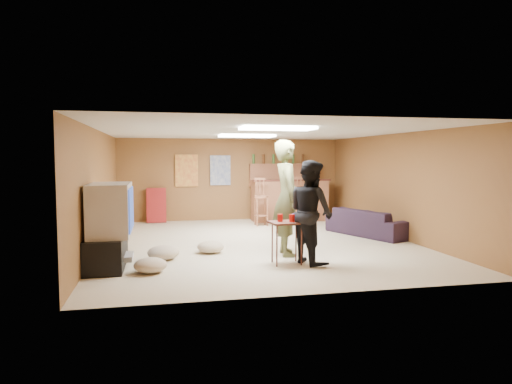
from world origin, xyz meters
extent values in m
plane|color=beige|center=(0.00, 0.00, 0.00)|extent=(7.00, 7.00, 0.00)
cube|color=silver|center=(0.00, 0.00, 2.20)|extent=(6.00, 7.00, 0.02)
cube|color=brown|center=(0.00, 3.50, 1.10)|extent=(6.00, 0.02, 2.20)
cube|color=brown|center=(0.00, -3.50, 1.10)|extent=(6.00, 0.02, 2.20)
cube|color=brown|center=(-3.00, 0.00, 1.10)|extent=(0.02, 7.00, 2.20)
cube|color=brown|center=(3.00, 0.00, 1.10)|extent=(0.02, 7.00, 2.20)
cube|color=black|center=(-2.72, -1.50, 0.25)|extent=(0.55, 1.30, 0.50)
cube|color=#B2B2B7|center=(-2.50, -1.50, 0.15)|extent=(0.35, 0.50, 0.08)
cube|color=#B2B2B7|center=(-2.65, -1.50, 0.90)|extent=(0.60, 1.10, 0.80)
cube|color=navy|center=(-2.34, -1.50, 0.90)|extent=(0.02, 0.95, 0.65)
cube|color=brown|center=(1.50, 2.95, 0.55)|extent=(2.00, 0.60, 1.10)
cube|color=#431D15|center=(1.50, 2.70, 1.10)|extent=(2.10, 0.12, 0.05)
cube|color=brown|center=(1.50, 3.40, 1.50)|extent=(2.00, 0.18, 0.05)
cube|color=brown|center=(1.50, 3.42, 1.20)|extent=(2.00, 0.14, 0.60)
cube|color=#BF3F26|center=(-1.20, 3.46, 1.35)|extent=(0.60, 0.03, 0.85)
cube|color=#334C99|center=(-0.30, 3.46, 1.35)|extent=(0.55, 0.03, 0.80)
cube|color=maroon|center=(-2.00, 3.30, 0.45)|extent=(0.50, 0.26, 0.91)
cube|color=white|center=(0.00, -1.50, 2.17)|extent=(1.20, 0.60, 0.04)
cube|color=white|center=(0.00, 1.20, 2.17)|extent=(1.20, 0.60, 0.04)
imported|color=brown|center=(0.25, -1.19, 1.00)|extent=(0.52, 0.76, 2.00)
imported|color=black|center=(0.46, -1.89, 0.83)|extent=(0.83, 0.95, 1.66)
imported|color=black|center=(2.56, 0.37, 0.29)|extent=(1.44, 2.11, 0.57)
cube|color=#431D15|center=(0.07, -1.85, 0.34)|extent=(0.58, 0.49, 0.68)
cylinder|color=red|center=(-0.04, -1.83, 0.74)|extent=(0.12, 0.12, 0.12)
cylinder|color=red|center=(0.13, -1.91, 0.74)|extent=(0.10, 0.10, 0.12)
cylinder|color=navy|center=(0.23, -1.75, 0.74)|extent=(0.10, 0.10, 0.11)
ellipsoid|color=tan|center=(-1.86, -1.14, 0.12)|extent=(0.69, 0.69, 0.24)
ellipsoid|color=tan|center=(-1.03, -0.76, 0.11)|extent=(0.59, 0.59, 0.21)
ellipsoid|color=tan|center=(-2.05, -1.98, 0.11)|extent=(0.54, 0.54, 0.22)
camera|label=1|loc=(-1.89, -8.78, 1.70)|focal=32.00mm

